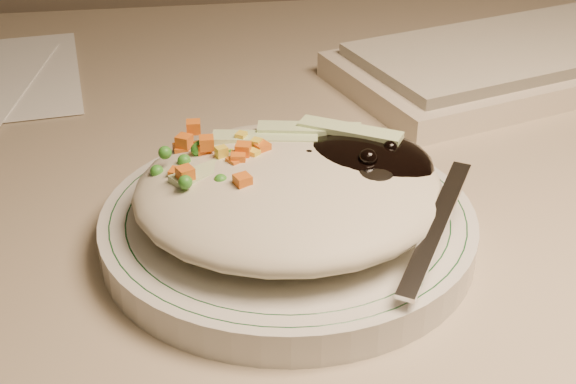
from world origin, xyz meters
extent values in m
cube|color=tan|center=(0.00, 1.38, 0.72)|extent=(1.40, 0.70, 0.04)
cylinder|color=beige|center=(-0.06, 1.22, 0.75)|extent=(0.24, 0.24, 0.02)
torus|color=#144723|center=(-0.06, 1.22, 0.76)|extent=(0.23, 0.23, 0.00)
torus|color=#144723|center=(-0.06, 1.22, 0.76)|extent=(0.21, 0.21, 0.00)
ellipsoid|color=#B5AC92|center=(-0.06, 1.22, 0.78)|extent=(0.19, 0.18, 0.04)
ellipsoid|color=black|center=(-0.01, 1.23, 0.79)|extent=(0.10, 0.09, 0.03)
ellipsoid|color=orange|center=(-0.10, 1.24, 0.78)|extent=(0.08, 0.08, 0.02)
sphere|color=black|center=(-0.04, 1.23, 0.79)|extent=(0.01, 0.01, 0.01)
sphere|color=black|center=(-0.01, 1.24, 0.79)|extent=(0.01, 0.01, 0.01)
sphere|color=black|center=(0.01, 1.23, 0.80)|extent=(0.01, 0.01, 0.01)
sphere|color=black|center=(0.00, 1.24, 0.79)|extent=(0.01, 0.01, 0.01)
sphere|color=black|center=(-0.01, 1.21, 0.80)|extent=(0.01, 0.01, 0.01)
sphere|color=black|center=(-0.02, 1.23, 0.79)|extent=(0.01, 0.01, 0.01)
sphere|color=black|center=(0.00, 1.24, 0.79)|extent=(0.01, 0.01, 0.01)
cube|color=orange|center=(-0.10, 1.24, 0.80)|extent=(0.01, 0.01, 0.01)
cube|color=orange|center=(-0.09, 1.22, 0.79)|extent=(0.01, 0.01, 0.01)
cube|color=orange|center=(-0.12, 1.26, 0.80)|extent=(0.01, 0.01, 0.01)
cube|color=orange|center=(-0.08, 1.23, 0.80)|extent=(0.01, 0.01, 0.01)
cube|color=orange|center=(-0.09, 1.23, 0.80)|extent=(0.01, 0.01, 0.01)
cube|color=orange|center=(-0.12, 1.26, 0.79)|extent=(0.01, 0.01, 0.01)
cube|color=orange|center=(-0.11, 1.25, 0.80)|extent=(0.01, 0.01, 0.01)
cube|color=orange|center=(-0.09, 1.22, 0.80)|extent=(0.01, 0.01, 0.01)
cube|color=orange|center=(-0.07, 1.24, 0.80)|extent=(0.01, 0.01, 0.01)
cube|color=orange|center=(-0.11, 1.27, 0.80)|extent=(0.01, 0.01, 0.01)
cube|color=orange|center=(-0.12, 1.21, 0.80)|extent=(0.01, 0.01, 0.01)
cube|color=orange|center=(-0.09, 1.20, 0.80)|extent=(0.01, 0.01, 0.01)
cube|color=orange|center=(-0.12, 1.22, 0.79)|extent=(0.01, 0.01, 0.01)
cube|color=orange|center=(-0.12, 1.26, 0.79)|extent=(0.01, 0.01, 0.01)
sphere|color=#388C28|center=(-0.09, 1.23, 0.80)|extent=(0.01, 0.01, 0.01)
sphere|color=#388C28|center=(-0.12, 1.20, 0.80)|extent=(0.01, 0.01, 0.01)
sphere|color=#388C28|center=(-0.12, 1.24, 0.80)|extent=(0.01, 0.01, 0.01)
sphere|color=#388C28|center=(-0.13, 1.24, 0.80)|extent=(0.01, 0.01, 0.01)
sphere|color=#388C28|center=(-0.09, 1.24, 0.79)|extent=(0.01, 0.01, 0.01)
sphere|color=#388C28|center=(-0.08, 1.21, 0.79)|extent=(0.01, 0.01, 0.01)
sphere|color=#388C28|center=(-0.10, 1.23, 0.79)|extent=(0.01, 0.01, 0.01)
sphere|color=#388C28|center=(-0.11, 1.21, 0.79)|extent=(0.01, 0.01, 0.01)
sphere|color=#388C28|center=(-0.14, 1.23, 0.79)|extent=(0.01, 0.01, 0.01)
sphere|color=#388C28|center=(-0.11, 1.25, 0.80)|extent=(0.01, 0.01, 0.01)
sphere|color=#388C28|center=(-0.11, 1.24, 0.80)|extent=(0.01, 0.01, 0.01)
sphere|color=#388C28|center=(-0.12, 1.22, 0.79)|extent=(0.01, 0.01, 0.01)
sphere|color=#388C28|center=(-0.10, 1.21, 0.80)|extent=(0.01, 0.01, 0.01)
sphere|color=#388C28|center=(-0.07, 1.26, 0.79)|extent=(0.01, 0.01, 0.01)
cube|color=yellow|center=(-0.09, 1.24, 0.79)|extent=(0.01, 0.01, 0.01)
cube|color=yellow|center=(-0.08, 1.23, 0.80)|extent=(0.01, 0.01, 0.01)
cube|color=yellow|center=(-0.10, 1.24, 0.79)|extent=(0.01, 0.01, 0.01)
cube|color=yellow|center=(-0.10, 1.23, 0.80)|extent=(0.01, 0.01, 0.01)
cube|color=yellow|center=(-0.10, 1.23, 0.79)|extent=(0.01, 0.01, 0.01)
cube|color=yellow|center=(-0.07, 1.24, 0.80)|extent=(0.01, 0.01, 0.01)
cube|color=yellow|center=(-0.08, 1.26, 0.80)|extent=(0.01, 0.01, 0.01)
cube|color=yellow|center=(-0.09, 1.23, 0.79)|extent=(0.01, 0.01, 0.01)
cube|color=#B2D18C|center=(-0.07, 1.26, 0.80)|extent=(0.07, 0.03, 0.00)
cube|color=#B2D18C|center=(-0.04, 1.26, 0.80)|extent=(0.07, 0.03, 0.00)
cube|color=#B2D18C|center=(-0.10, 1.23, 0.80)|extent=(0.07, 0.05, 0.00)
cube|color=#B2D18C|center=(-0.01, 1.25, 0.80)|extent=(0.07, 0.05, 0.00)
cube|color=#B2D18C|center=(-0.05, 1.21, 0.79)|extent=(0.07, 0.04, 0.00)
ellipsoid|color=silver|center=(-0.01, 1.21, 0.79)|extent=(0.05, 0.06, 0.01)
cube|color=silver|center=(0.02, 1.16, 0.78)|extent=(0.07, 0.10, 0.03)
cube|color=beige|center=(0.26, 1.49, 0.75)|extent=(0.50, 0.30, 0.02)
cube|color=beige|center=(0.26, 1.49, 0.77)|extent=(0.46, 0.27, 0.01)
camera|label=1|loc=(-0.12, 0.80, 1.03)|focal=50.00mm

